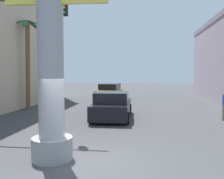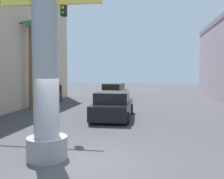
% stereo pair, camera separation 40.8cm
% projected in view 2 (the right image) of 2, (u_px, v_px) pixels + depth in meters
% --- Properties ---
extents(ground_plane, '(93.55, 93.55, 0.00)m').
position_uv_depth(ground_plane, '(122.00, 111.00, 17.17)').
color(ground_plane, '#424244').
extents(neon_sign_pole, '(3.46, 1.25, 10.07)m').
position_uv_depth(neon_sign_pole, '(45.00, 6.00, 7.42)').
color(neon_sign_pole, '#9E9EA3').
rests_on(neon_sign_pole, ground).
extents(traffic_light_mast, '(5.49, 0.32, 6.11)m').
position_uv_depth(traffic_light_mast, '(5.00, 38.00, 11.75)').
color(traffic_light_mast, '#333333').
rests_on(traffic_light_mast, ground).
extents(car_lead, '(2.21, 4.67, 1.56)m').
position_uv_depth(car_lead, '(113.00, 106.00, 14.54)').
color(car_lead, black).
rests_on(car_lead, ground).
extents(car_far, '(2.35, 4.84, 1.56)m').
position_uv_depth(car_far, '(114.00, 92.00, 25.19)').
color(car_far, black).
rests_on(car_far, ground).
extents(palm_tree_mid_left, '(2.82, 2.94, 6.49)m').
position_uv_depth(palm_tree_mid_left, '(31.00, 52.00, 18.14)').
color(palm_tree_mid_left, brown).
rests_on(palm_tree_mid_left, ground).
extents(pedestrian_far_left, '(0.39, 0.39, 1.76)m').
position_uv_depth(pedestrian_far_left, '(60.00, 91.00, 22.27)').
color(pedestrian_far_left, '#1E233F').
rests_on(pedestrian_far_left, ground).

